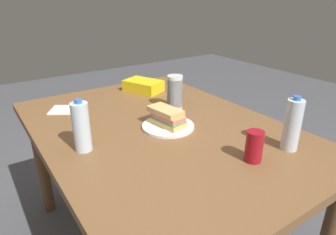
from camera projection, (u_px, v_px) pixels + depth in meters
name	position (u px, v px, depth m)	size (l,w,h in m)	color
dining_table	(160.00, 143.00, 1.45)	(1.48, 1.05, 0.74)	brown
paper_plate	(168.00, 126.00, 1.40)	(0.25, 0.25, 0.01)	white
sandwich	(167.00, 117.00, 1.39)	(0.19, 0.12, 0.08)	#DBB26B
soda_can_red	(254.00, 146.00, 1.11)	(0.07, 0.07, 0.12)	maroon
chip_bag	(143.00, 86.00, 1.90)	(0.23, 0.15, 0.07)	yellow
water_bottle_tall	(292.00, 125.00, 1.17)	(0.07, 0.07, 0.23)	silver
plastic_cup_stack	(175.00, 92.00, 1.59)	(0.08, 0.08, 0.18)	silver
water_bottle_spare	(81.00, 127.00, 1.17)	(0.07, 0.07, 0.22)	silver
paper_napkin	(63.00, 110.00, 1.60)	(0.13, 0.13, 0.01)	white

